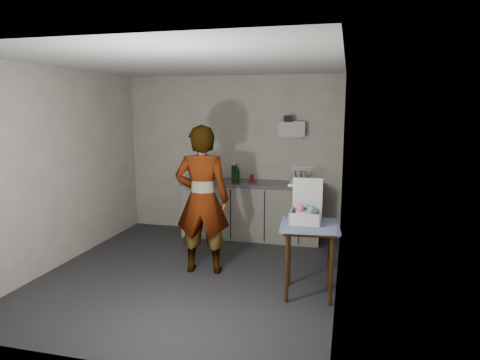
% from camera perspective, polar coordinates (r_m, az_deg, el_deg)
% --- Properties ---
extents(ground, '(4.00, 4.00, 0.00)m').
position_cam_1_polar(ground, '(5.60, -6.51, -12.24)').
color(ground, '#29292E').
rests_on(ground, ground).
extents(wall_back, '(3.60, 0.02, 2.60)m').
position_cam_1_polar(wall_back, '(7.14, -1.06, 3.34)').
color(wall_back, '#B9AFA1').
rests_on(wall_back, ground).
extents(wall_right, '(0.02, 4.00, 2.60)m').
position_cam_1_polar(wall_right, '(4.92, 13.10, 0.23)').
color(wall_right, '#B9AFA1').
rests_on(wall_right, ground).
extents(wall_left, '(0.02, 4.00, 2.60)m').
position_cam_1_polar(wall_left, '(6.13, -22.61, 1.56)').
color(wall_left, '#B9AFA1').
rests_on(wall_left, ground).
extents(ceiling, '(3.60, 4.00, 0.01)m').
position_cam_1_polar(ceiling, '(5.23, -7.07, 15.20)').
color(ceiling, white).
rests_on(ceiling, wall_back).
extents(kitchen_counter, '(2.24, 0.62, 0.91)m').
position_cam_1_polar(kitchen_counter, '(6.92, 1.54, -4.22)').
color(kitchen_counter, black).
rests_on(kitchen_counter, ground).
extents(wall_shelf, '(0.42, 0.18, 0.37)m').
position_cam_1_polar(wall_shelf, '(6.84, 6.93, 6.75)').
color(wall_shelf, silver).
rests_on(wall_shelf, ground).
extents(side_table, '(0.69, 0.69, 0.82)m').
position_cam_1_polar(side_table, '(4.80, 9.27, -7.05)').
color(side_table, '#3B230D').
rests_on(side_table, ground).
extents(standing_man, '(0.74, 0.55, 1.88)m').
position_cam_1_polar(standing_man, '(5.39, -5.05, -2.63)').
color(standing_man, '#B2A593').
rests_on(standing_man, ground).
extents(soap_bottle, '(0.15, 0.15, 0.30)m').
position_cam_1_polar(soap_bottle, '(6.76, -0.48, 0.94)').
color(soap_bottle, black).
rests_on(soap_bottle, kitchen_counter).
extents(soda_can, '(0.07, 0.07, 0.13)m').
position_cam_1_polar(soda_can, '(6.78, 1.58, 0.21)').
color(soda_can, red).
rests_on(soda_can, kitchen_counter).
extents(dark_bottle, '(0.07, 0.07, 0.25)m').
position_cam_1_polar(dark_bottle, '(6.93, -0.85, 0.93)').
color(dark_bottle, black).
rests_on(dark_bottle, kitchen_counter).
extents(paper_towel, '(0.15, 0.15, 0.27)m').
position_cam_1_polar(paper_towel, '(6.98, -4.65, 0.98)').
color(paper_towel, black).
rests_on(paper_towel, kitchen_counter).
extents(dish_rack, '(0.37, 0.28, 0.26)m').
position_cam_1_polar(dish_rack, '(6.66, 8.11, -0.08)').
color(dish_rack, white).
rests_on(dish_rack, kitchen_counter).
extents(bakery_box, '(0.34, 0.35, 0.47)m').
position_cam_1_polar(bakery_box, '(4.84, 8.76, -4.33)').
color(bakery_box, silver).
rests_on(bakery_box, side_table).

